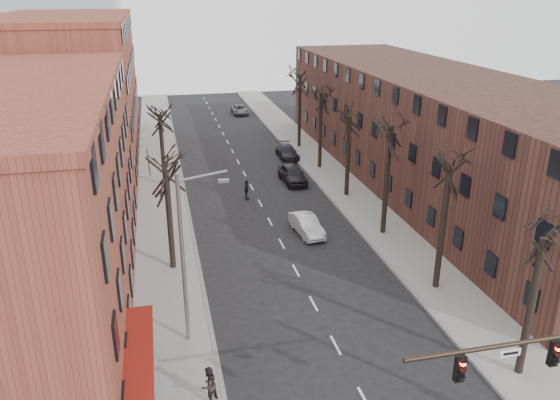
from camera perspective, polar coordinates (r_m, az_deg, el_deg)
sidewalk_left at (r=51.53m, az=-12.37°, el=1.81°), size 4.00×90.00×0.15m
sidewalk_right at (r=53.92m, az=4.86°, el=3.11°), size 4.00×90.00×0.15m
building_left_near at (r=31.76m, az=-26.87°, el=-1.01°), size 12.00×26.00×12.00m
building_left_far at (r=59.13m, az=-21.00°, el=10.34°), size 12.00×28.00×14.00m
building_right at (r=51.21m, az=15.38°, el=7.18°), size 12.00×50.00×10.00m
tree_right_a at (r=28.92m, az=23.60°, el=-16.32°), size 5.20×5.20×10.00m
tree_right_b at (r=34.41m, az=15.91°, el=-8.86°), size 5.20×5.20×10.80m
tree_right_c at (r=40.75m, az=10.67°, el=-3.48°), size 5.20×5.20×11.60m
tree_right_d at (r=47.58m, az=6.93°, el=0.43°), size 5.20×5.20×10.00m
tree_right_e at (r=54.74m, az=4.14°, el=3.33°), size 5.20×5.20×10.80m
tree_right_f at (r=62.10m, az=2.00°, el=5.55°), size 5.20×5.20×11.60m
tree_left_a at (r=35.91m, az=-11.06°, el=-7.06°), size 5.20×5.20×9.50m
tree_left_b at (r=50.61m, az=-11.88°, el=1.40°), size 5.20×5.20×9.50m
streetlight at (r=26.52m, az=-9.79°, el=-5.45°), size 2.45×0.22×9.03m
silver_sedan at (r=39.84m, az=2.80°, el=-2.63°), size 1.87×4.26×1.36m
parked_car_near at (r=50.39m, az=1.32°, el=2.75°), size 2.12×4.80×1.61m
parked_car_mid at (r=57.85m, az=0.76°, el=5.06°), size 1.86×4.56×1.32m
parked_car_far at (r=79.10m, az=-4.23°, el=9.40°), size 2.10×4.52×1.25m
pedestrian_b at (r=24.75m, az=-7.46°, el=-18.60°), size 1.05×1.02×1.70m
pedestrian_crossing at (r=46.23m, az=-3.52°, el=1.07°), size 0.76×1.11×1.74m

